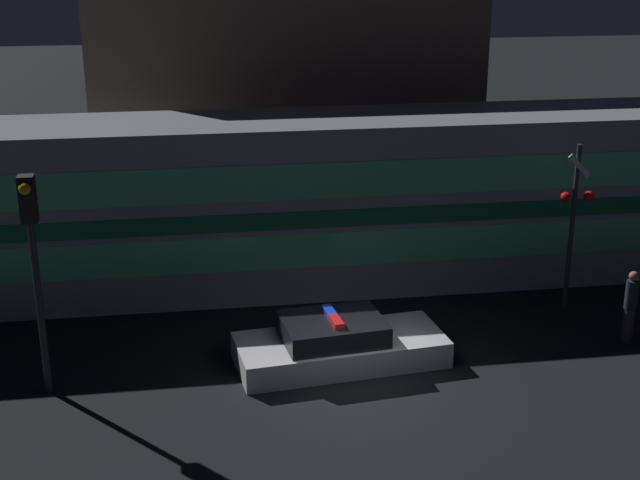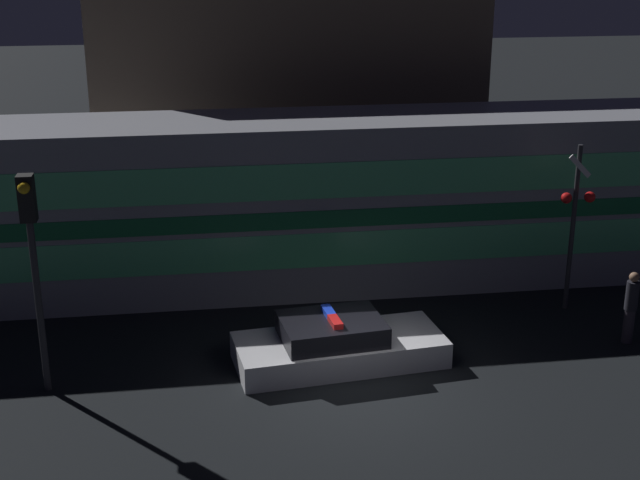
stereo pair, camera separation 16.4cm
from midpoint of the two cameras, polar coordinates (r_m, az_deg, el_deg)
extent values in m
plane|color=black|center=(18.17, 2.96, -9.61)|extent=(120.00, 120.00, 0.00)
cube|color=gray|center=(22.79, -0.85, 2.44)|extent=(21.84, 2.98, 4.36)
cube|color=#19723F|center=(21.38, -0.32, 1.30)|extent=(21.40, 0.03, 0.44)
cube|color=#59D88C|center=(21.63, -0.32, -0.68)|extent=(20.75, 0.02, 0.87)
cube|color=#59D88C|center=(21.10, -0.33, 3.78)|extent=(20.75, 0.02, 0.87)
cube|color=silver|center=(19.14, 1.51, -7.05)|extent=(4.60, 2.30, 0.57)
cube|color=black|center=(18.88, 1.00, -5.72)|extent=(2.29, 1.83, 0.45)
cube|color=red|center=(18.52, 1.24, -5.26)|extent=(0.26, 0.56, 0.12)
cube|color=blue|center=(19.00, 0.78, -4.60)|extent=(0.26, 0.56, 0.12)
cylinder|color=#2D2833|center=(21.15, 19.34, -5.21)|extent=(0.24, 0.24, 0.80)
cylinder|color=black|center=(20.87, 19.55, -3.38)|extent=(0.28, 0.28, 0.67)
sphere|color=#8C664C|center=(20.71, 19.69, -2.25)|extent=(0.22, 0.22, 0.22)
cylinder|color=#2D2D33|center=(22.01, 16.06, 0.69)|extent=(0.11, 0.11, 4.09)
sphere|color=red|center=(21.54, 15.70, 2.60)|extent=(0.26, 0.26, 0.26)
sphere|color=red|center=(21.78, 17.09, 2.65)|extent=(0.26, 0.26, 0.26)
cube|color=white|center=(21.52, 16.52, 4.55)|extent=(0.58, 0.03, 0.58)
cylinder|color=#2D2D33|center=(18.22, -17.28, -4.18)|extent=(0.14, 0.14, 3.57)
cube|color=black|center=(17.49, -17.99, 2.56)|extent=(0.30, 0.30, 0.90)
sphere|color=gold|center=(17.24, -18.18, 3.18)|extent=(0.23, 0.23, 0.23)
cube|color=brown|center=(28.44, -1.94, 10.78)|extent=(11.84, 4.14, 9.20)
camera|label=1|loc=(0.08, -89.77, 0.08)|focal=50.00mm
camera|label=2|loc=(0.08, 90.23, -0.08)|focal=50.00mm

